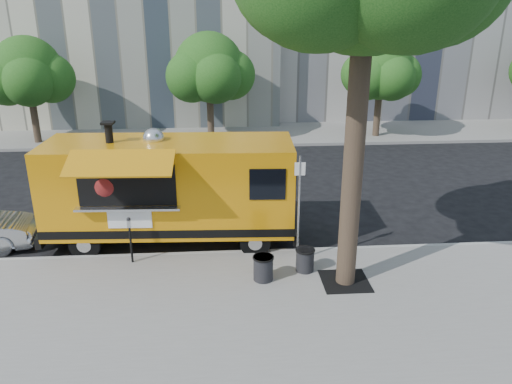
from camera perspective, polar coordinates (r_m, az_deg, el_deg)
The scene contains 13 objects.
ground at distance 15.36m, azimuth -1.92°, elevation -5.71°, with size 120.00×120.00×0.00m, color black.
sidewalk at distance 11.85m, azimuth -1.11°, elevation -13.88°, with size 60.00×6.00×0.15m, color gray.
curb at distance 14.49m, azimuth -1.77°, elevation -7.05°, with size 60.00×0.14×0.16m, color #999993.
far_sidewalk at distance 28.10m, azimuth -3.07°, elevation 6.58°, with size 60.00×5.00×0.15m, color gray.
tree_well at distance 13.18m, azimuth 10.13°, elevation -9.99°, with size 1.20×1.20×0.02m, color black.
far_tree_a at distance 27.93m, azimuth -24.66°, elevation 12.45°, with size 3.42×3.42×5.36m.
far_tree_b at distance 26.66m, azimuth -5.40°, elevation 13.98°, with size 3.60×3.60×5.50m.
far_tree_c at distance 27.70m, azimuth 14.11°, elevation 13.48°, with size 3.24×3.24×5.21m.
sign_post at distance 13.34m, azimuth 4.93°, elevation -1.26°, with size 0.28×0.06×3.00m.
parking_meter at distance 13.94m, azimuth -14.20°, elevation -4.74°, with size 0.11×0.11×1.33m.
food_truck at distance 14.91m, azimuth -9.87°, elevation 0.44°, with size 7.57×3.62×3.71m.
trash_bin_left at distance 13.38m, azimuth 5.62°, elevation -7.65°, with size 0.52×0.52×0.62m.
trash_bin_right at distance 12.90m, azimuth 0.83°, elevation -8.60°, with size 0.55×0.55×0.66m.
Camera 1 is at (-0.49, -13.79, 6.74)m, focal length 35.00 mm.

